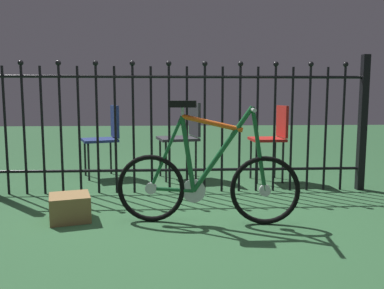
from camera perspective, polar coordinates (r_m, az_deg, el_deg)
The scene contains 7 objects.
ground_plane at distance 3.19m, azimuth -1.43°, elevation -10.41°, with size 20.00×20.00×0.00m, color #2C5934.
iron_fence at distance 3.86m, azimuth -2.53°, elevation 3.01°, with size 3.79×0.07×1.37m.
bicycle at distance 2.94m, azimuth 2.20°, elevation -5.20°, with size 1.37×0.40×0.92m.
chair_red at distance 4.50m, azimuth 11.78°, elevation 1.46°, with size 0.38×0.38×0.86m.
chair_navy at distance 4.75m, azimuth -12.41°, elevation 1.53°, with size 0.50×0.49×0.85m.
chair_charcoal at distance 4.56m, azimuth -1.09°, elevation 1.78°, with size 0.52×0.52×0.89m.
display_crate at distance 3.21m, azimuth -17.41°, elevation -8.76°, with size 0.30×0.30×0.20m, color olive.
Camera 1 is at (-0.09, -3.04, 0.95)m, focal length 36.52 mm.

